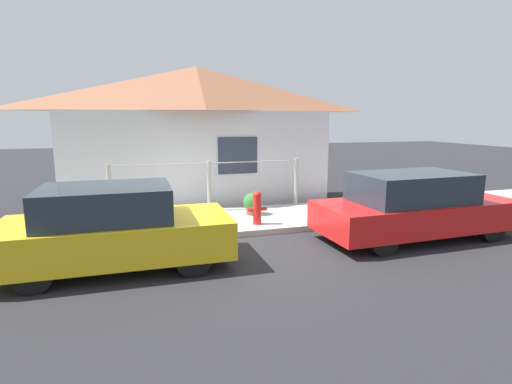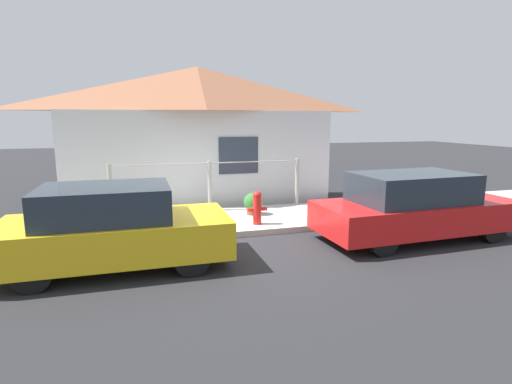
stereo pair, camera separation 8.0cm
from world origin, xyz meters
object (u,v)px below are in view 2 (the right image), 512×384
object	(u,v)px
car_left	(114,228)
car_right	(415,207)
potted_plant_near_hydrant	(253,203)
fire_hydrant	(257,207)

from	to	relation	value
car_left	car_right	xyz separation A→B (m)	(5.85, -0.00, -0.00)
car_left	car_right	bearing A→B (deg)	0.23
car_left	potted_plant_near_hydrant	bearing A→B (deg)	38.95
potted_plant_near_hydrant	car_left	bearing A→B (deg)	-141.31
fire_hydrant	car_left	bearing A→B (deg)	-152.08
car_right	potted_plant_near_hydrant	distance (m)	3.72
fire_hydrant	potted_plant_near_hydrant	distance (m)	0.95
potted_plant_near_hydrant	car_right	bearing A→B (deg)	-41.95
car_right	fire_hydrant	world-z (taller)	car_right
car_right	potted_plant_near_hydrant	bearing A→B (deg)	135.92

